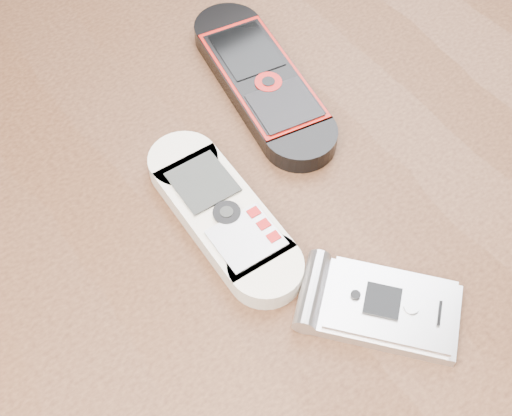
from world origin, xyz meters
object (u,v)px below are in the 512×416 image
(nokia_white, at_px, (222,214))
(nokia_black_red, at_px, (262,81))
(table, at_px, (251,295))
(motorola_razr, at_px, (386,307))

(nokia_white, distance_m, nokia_black_red, 0.12)
(table, bearing_deg, motorola_razr, -76.10)
(motorola_razr, bearing_deg, nokia_black_red, 35.46)
(nokia_black_red, bearing_deg, motorola_razr, -94.65)
(nokia_white, height_order, motorola_razr, nokia_white)
(nokia_white, bearing_deg, motorola_razr, -67.74)
(nokia_white, bearing_deg, nokia_black_red, 43.73)
(nokia_white, relative_size, nokia_black_red, 0.85)
(nokia_white, relative_size, motorola_razr, 1.49)
(nokia_black_red, height_order, motorola_razr, nokia_black_red)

